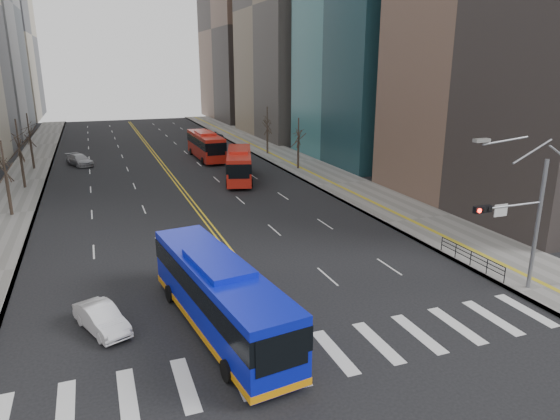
% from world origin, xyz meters
% --- Properties ---
extents(ground, '(220.00, 220.00, 0.00)m').
position_xyz_m(ground, '(0.00, 0.00, 0.00)').
color(ground, black).
extents(sidewalk_right, '(7.00, 130.00, 0.15)m').
position_xyz_m(sidewalk_right, '(17.50, 45.00, 0.07)').
color(sidewalk_right, slate).
rests_on(sidewalk_right, ground).
extents(sidewalk_left, '(5.00, 130.00, 0.15)m').
position_xyz_m(sidewalk_left, '(-16.50, 45.00, 0.07)').
color(sidewalk_left, slate).
rests_on(sidewalk_left, ground).
extents(crosswalk, '(26.70, 4.00, 0.01)m').
position_xyz_m(crosswalk, '(0.00, 0.00, 0.01)').
color(crosswalk, silver).
rests_on(crosswalk, ground).
extents(centerline, '(0.55, 100.00, 0.01)m').
position_xyz_m(centerline, '(0.00, 55.00, 0.01)').
color(centerline, gold).
rests_on(centerline, ground).
extents(signal_mast, '(5.37, 0.37, 9.39)m').
position_xyz_m(signal_mast, '(13.77, 2.00, 4.86)').
color(signal_mast, gray).
rests_on(signal_mast, ground).
extents(pedestrian_railing, '(0.06, 6.06, 1.02)m').
position_xyz_m(pedestrian_railing, '(14.30, 6.00, 0.82)').
color(pedestrian_railing, black).
rests_on(pedestrian_railing, sidewalk_right).
extents(street_trees, '(35.20, 47.20, 7.60)m').
position_xyz_m(street_trees, '(-7.18, 34.55, 4.87)').
color(street_trees, '#31261E').
rests_on(street_trees, ground).
extents(blue_bus, '(4.59, 13.55, 3.84)m').
position_xyz_m(blue_bus, '(-3.36, 4.00, 2.01)').
color(blue_bus, '#0C18BC').
rests_on(blue_bus, ground).
extents(red_bus_near, '(5.90, 11.93, 3.68)m').
position_xyz_m(red_bus_near, '(7.20, 36.78, 2.05)').
color(red_bus_near, red).
rests_on(red_bus_near, ground).
extents(red_bus_far, '(3.17, 12.36, 3.88)m').
position_xyz_m(red_bus_far, '(6.50, 51.55, 2.15)').
color(red_bus_far, red).
rests_on(red_bus_far, ground).
extents(car_white, '(2.88, 4.33, 1.35)m').
position_xyz_m(car_white, '(-9.05, 6.00, 0.67)').
color(car_white, white).
rests_on(car_white, ground).
extents(car_dark_mid, '(2.94, 4.56, 1.45)m').
position_xyz_m(car_dark_mid, '(8.31, 55.82, 0.72)').
color(car_dark_mid, black).
rests_on(car_dark_mid, ground).
extents(car_silver, '(4.01, 5.60, 1.51)m').
position_xyz_m(car_silver, '(-10.47, 52.64, 0.75)').
color(car_silver, '#9C9CA1').
rests_on(car_silver, ground).
extents(car_dark_far, '(2.82, 4.74, 1.23)m').
position_xyz_m(car_dark_far, '(12.36, 70.74, 0.62)').
color(car_dark_far, black).
rests_on(car_dark_far, ground).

